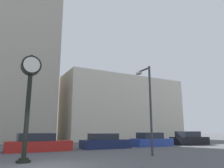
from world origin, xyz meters
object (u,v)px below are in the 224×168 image
at_px(car_navy, 105,142).
at_px(car_blue, 151,140).
at_px(street_clock, 29,88).
at_px(car_red, 38,144).
at_px(street_lamp_right, 146,95).
at_px(car_black, 189,139).

relative_size(car_navy, car_blue, 1.03).
height_order(street_clock, car_navy, street_clock).
xyz_separation_m(car_red, street_lamp_right, (5.65, -6.05, 3.30)).
distance_m(car_red, car_blue, 10.91).
bearing_deg(car_navy, street_lamp_right, -88.53).
height_order(car_red, street_lamp_right, street_lamp_right).
xyz_separation_m(car_red, car_black, (16.07, 0.23, 0.05)).
bearing_deg(street_lamp_right, car_navy, 90.39).
height_order(car_red, car_black, car_black).
bearing_deg(street_lamp_right, car_black, 31.09).
height_order(car_red, car_blue, car_blue).
xyz_separation_m(car_blue, car_black, (5.16, -0.10, 0.05)).
relative_size(street_clock, car_red, 1.14).
xyz_separation_m(street_clock, street_lamp_right, (7.31, -0.22, 0.20)).
relative_size(car_red, car_blue, 1.16).
xyz_separation_m(street_clock, car_red, (1.66, 5.83, -3.09)).
xyz_separation_m(car_navy, street_lamp_right, (0.04, -6.11, 3.32)).
bearing_deg(street_clock, car_black, 18.88).
distance_m(street_clock, car_navy, 9.86).
xyz_separation_m(car_red, car_navy, (5.61, 0.06, -0.02)).
height_order(street_clock, car_black, street_clock).
distance_m(car_red, street_lamp_right, 8.91).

